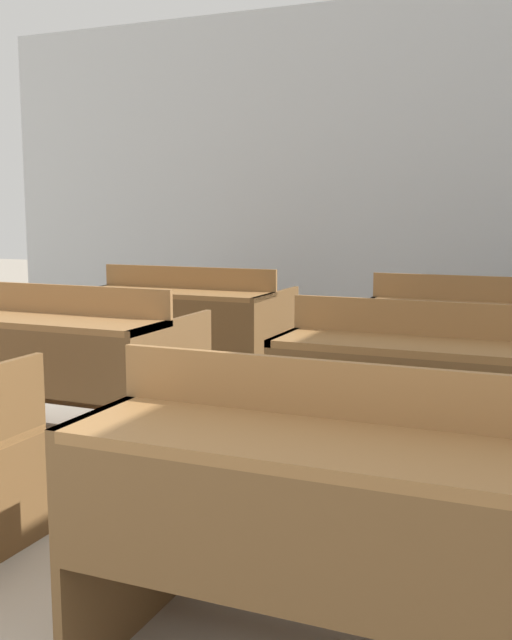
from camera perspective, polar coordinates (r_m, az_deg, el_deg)
name	(u,v)px	position (r m, az deg, el deg)	size (l,w,h in m)	color
wall_back	(360,187)	(5.90, 7.92, 10.01)	(6.41, 0.06, 2.77)	silver
bench_front_right	(346,511)	(1.93, 6.91, -14.23)	(1.27, 0.78, 0.83)	brown
bench_second_left	(61,358)	(3.91, -14.65, -2.84)	(1.27, 0.78, 0.83)	brown
bench_second_right	(439,392)	(3.18, 13.74, -5.33)	(1.27, 0.78, 0.83)	brown
bench_third_left	(187,322)	(5.02, -5.27, -0.19)	(1.27, 0.78, 0.83)	brown
bench_third_right	(481,341)	(4.47, 16.74, -1.55)	(1.27, 0.78, 0.83)	brown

